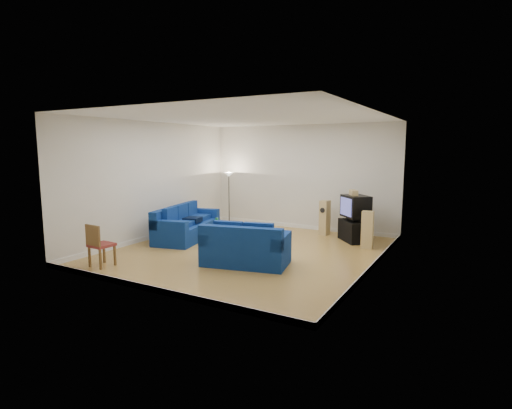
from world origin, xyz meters
The scene contains 16 objects.
room centered at (0.00, 0.00, 1.54)m, with size 6.01×6.51×3.21m.
sofa_three_seat centered at (-2.20, 0.32, 0.33)m, with size 1.50×2.48×0.89m.
sofa_loveseat centered at (0.54, -1.03, 0.34)m, with size 1.97×1.38×0.90m.
coffee_table centered at (-0.88, 0.24, 0.30)m, with size 1.08×0.84×0.35m.
bottle centered at (-1.12, 0.30, 0.52)m, with size 0.08×0.08×0.33m, color #197233.
tissue_box centered at (-0.92, 0.25, 0.39)m, with size 0.19×0.11×0.08m, color green.
red_canister centered at (-0.63, 0.35, 0.43)m, with size 0.11×0.11×0.15m, color red.
remote centered at (-0.53, 0.09, 0.36)m, with size 0.15×0.05×0.02m, color black.
tv_stand centered at (1.94, 2.31, 0.28)m, with size 0.93×0.51×0.57m, color black.
av_receiver centered at (1.99, 2.35, 0.61)m, with size 0.42×0.34×0.10m, color black.
television centered at (1.98, 2.28, 0.96)m, with size 0.92×0.93×0.58m.
centre_speaker centered at (1.90, 2.32, 1.32)m, with size 0.40×0.16×0.14m, color tan.
speaker_left centered at (0.98, 2.70, 0.50)m, with size 0.27×0.33×1.00m.
speaker_right centered at (2.45, 1.72, 0.47)m, with size 0.30×0.24×0.94m.
floor_lamp centered at (-2.31, 2.70, 1.41)m, with size 0.29×0.29×1.71m.
dining_chair centered at (-2.07, -2.66, 0.51)m, with size 0.46×0.46×0.92m.
Camera 1 is at (4.82, -8.15, 2.48)m, focal length 28.00 mm.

